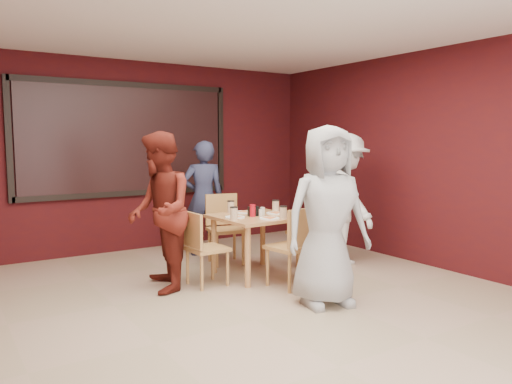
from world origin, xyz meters
TOP-DOWN VIEW (x-y plane):
  - floor at (0.00, 0.00)m, footprint 7.00×7.00m
  - window_blinds at (0.00, 3.45)m, footprint 3.00×0.02m
  - dining_table at (0.84, 1.29)m, footprint 0.96×0.96m
  - chair_front at (0.91, 0.61)m, footprint 0.49×0.49m
  - chair_back at (0.84, 2.07)m, footprint 0.52×0.52m
  - chair_left at (0.08, 1.23)m, footprint 0.43×0.43m
  - chair_right at (1.71, 1.25)m, footprint 0.43×0.43m
  - diner_front at (0.85, 0.00)m, footprint 0.99×0.76m
  - diner_back at (0.81, 2.63)m, footprint 0.69×0.56m
  - diner_left at (-0.37, 1.34)m, footprint 0.87×0.99m
  - diner_right at (2.18, 1.18)m, footprint 0.84×1.22m

SIDE VIEW (x-z plane):
  - floor at x=0.00m, z-range 0.00..0.00m
  - chair_left at x=0.08m, z-range 0.06..0.90m
  - chair_right at x=1.71m, z-range 0.06..0.95m
  - chair_front at x=0.91m, z-range 0.06..0.97m
  - chair_back at x=0.84m, z-range 0.06..0.97m
  - dining_table at x=0.84m, z-range 0.20..1.09m
  - diner_back at x=0.81m, z-range 0.00..1.63m
  - diner_right at x=2.18m, z-range 0.00..1.73m
  - diner_left at x=-0.37m, z-range 0.00..1.74m
  - diner_front at x=0.85m, z-range 0.00..1.79m
  - window_blinds at x=0.00m, z-range 0.90..2.40m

